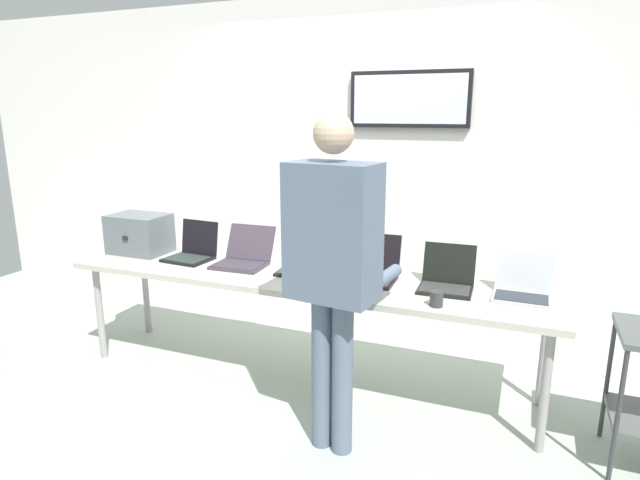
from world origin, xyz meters
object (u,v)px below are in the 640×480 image
at_px(laptop_station_1, 244,257).
at_px(laptop_station_5, 522,288).
at_px(workbench, 301,281).
at_px(equipment_box, 140,234).
at_px(laptop_station_2, 308,264).
at_px(laptop_station_0, 192,251).
at_px(laptop_station_3, 371,270).
at_px(person, 333,255).
at_px(laptop_station_4, 447,279).
at_px(coffee_mug, 436,299).

distance_m(laptop_station_1, laptop_station_5, 1.81).
distance_m(workbench, equipment_box, 1.36).
bearing_deg(laptop_station_2, laptop_station_0, -178.75).
distance_m(equipment_box, laptop_station_5, 2.69).
height_order(laptop_station_2, laptop_station_3, laptop_station_3).
height_order(laptop_station_0, laptop_station_3, laptop_station_3).
xyz_separation_m(laptop_station_1, laptop_station_2, (0.48, 0.01, -0.01)).
bearing_deg(person, laptop_station_0, 153.22).
height_order(laptop_station_3, laptop_station_4, laptop_station_3).
bearing_deg(person, laptop_station_1, 143.33).
bearing_deg(person, workbench, 126.06).
xyz_separation_m(laptop_station_0, coffee_mug, (1.79, -0.30, -0.02)).
bearing_deg(workbench, laptop_station_0, 176.76).
xyz_separation_m(laptop_station_0, laptop_station_1, (0.42, 0.01, -0.00)).
relative_size(laptop_station_3, coffee_mug, 3.87).
distance_m(equipment_box, laptop_station_3, 1.80).
distance_m(equipment_box, laptop_station_1, 0.88).
relative_size(laptop_station_2, coffee_mug, 4.52).
distance_m(laptop_station_0, coffee_mug, 1.82).
bearing_deg(laptop_station_5, laptop_station_3, 179.80).
relative_size(laptop_station_3, laptop_station_5, 1.05).
xyz_separation_m(laptop_station_1, laptop_station_3, (0.91, 0.02, 0.00)).
bearing_deg(workbench, laptop_station_5, 3.22).
xyz_separation_m(workbench, laptop_station_0, (-0.88, 0.05, 0.11)).
bearing_deg(laptop_station_4, equipment_box, -179.62).
bearing_deg(laptop_station_4, laptop_station_0, -179.33).
xyz_separation_m(workbench, laptop_station_4, (0.92, 0.07, 0.10)).
relative_size(laptop_station_4, person, 0.18).
xyz_separation_m(laptop_station_4, coffee_mug, (-0.00, -0.32, -0.02)).
bearing_deg(laptop_station_0, laptop_station_4, 0.67).
bearing_deg(laptop_station_2, workbench, -105.04).
height_order(laptop_station_2, laptop_station_4, laptop_station_4).
bearing_deg(workbench, equipment_box, 177.62).
bearing_deg(laptop_station_2, equipment_box, -179.44).
xyz_separation_m(workbench, coffee_mug, (0.91, -0.25, 0.09)).
bearing_deg(laptop_station_5, person, -141.98).
bearing_deg(laptop_station_3, laptop_station_4, -0.98).
distance_m(laptop_station_3, laptop_station_5, 0.89).
relative_size(laptop_station_1, laptop_station_4, 1.18).
height_order(laptop_station_2, coffee_mug, laptop_station_2).
height_order(equipment_box, laptop_station_2, equipment_box).
bearing_deg(laptop_station_3, workbench, -170.08).
bearing_deg(person, laptop_station_5, 38.02).
relative_size(laptop_station_0, person, 0.19).
relative_size(person, coffee_mug, 20.88).
bearing_deg(person, laptop_station_3, 90.22).
bearing_deg(workbench, laptop_station_2, 74.96).
xyz_separation_m(laptop_station_0, laptop_station_5, (2.22, 0.03, -0.00)).
bearing_deg(laptop_station_3, equipment_box, -179.27).
distance_m(laptop_station_5, person, 1.17).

